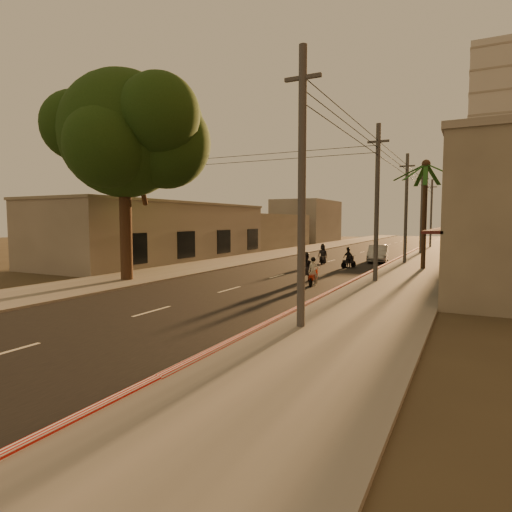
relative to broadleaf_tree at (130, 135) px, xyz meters
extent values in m
plane|color=#383023|center=(6.61, -2.14, -8.48)|extent=(160.00, 160.00, 0.00)
cube|color=black|center=(6.61, 17.86, -8.47)|extent=(10.00, 140.00, 0.02)
cube|color=slate|center=(14.11, 17.86, -8.42)|extent=(5.00, 140.00, 0.12)
cube|color=slate|center=(-0.89, 17.86, -8.42)|extent=(5.00, 140.00, 0.12)
cube|color=red|center=(11.71, 12.86, -8.38)|extent=(0.20, 60.00, 0.20)
cube|color=#421A1B|center=(16.31, 15.86, -5.38)|extent=(0.80, 34.00, 0.12)
cube|color=gray|center=(-7.39, 11.86, -5.98)|extent=(8.00, 24.00, 5.00)
cube|color=gray|center=(-7.39, 11.86, -3.38)|extent=(8.20, 24.20, 0.20)
cylinder|color=black|center=(-0.39, -0.14, -5.48)|extent=(0.70, 0.70, 6.00)
cylinder|color=black|center=(0.41, 0.26, -2.48)|extent=(1.22, 2.17, 3.04)
cylinder|color=black|center=(-0.99, -0.44, -2.28)|extent=(1.31, 1.49, 2.73)
sphere|color=black|center=(-0.39, -0.14, 0.02)|extent=(7.20, 7.20, 7.20)
sphere|color=black|center=(1.81, 0.86, -0.48)|extent=(5.20, 5.20, 5.20)
sphere|color=black|center=(-2.19, 0.66, -0.28)|extent=(4.80, 4.80, 4.80)
sphere|color=black|center=(0.21, -1.94, -0.88)|extent=(4.60, 4.60, 4.60)
sphere|color=black|center=(2.61, -0.64, 0.72)|extent=(4.40, 4.40, 4.40)
sphere|color=black|center=(-2.79, -1.34, 0.52)|extent=(4.00, 4.00, 4.00)
sphere|color=black|center=(0.81, 2.26, 1.12)|extent=(4.40, 4.40, 4.40)
cylinder|color=black|center=(14.61, 13.86, -4.68)|extent=(0.32, 0.32, 7.60)
sphere|color=black|center=(14.61, 13.86, -0.88)|extent=(0.60, 0.60, 0.60)
cylinder|color=#38383A|center=(12.81, -6.14, -3.98)|extent=(0.26, 0.26, 9.00)
cube|color=#38383A|center=(12.81, -6.14, -0.48)|extent=(1.20, 0.12, 0.12)
cylinder|color=#38383A|center=(12.81, 5.86, -3.98)|extent=(0.26, 0.26, 9.00)
cube|color=#38383A|center=(12.81, 5.86, -0.48)|extent=(1.20, 0.12, 0.12)
cylinder|color=#38383A|center=(12.81, 17.86, -3.98)|extent=(0.26, 0.26, 9.00)
cube|color=#38383A|center=(12.81, 17.86, -0.48)|extent=(1.20, 0.12, 0.12)
cylinder|color=#38383A|center=(12.81, 29.86, -3.98)|extent=(0.26, 0.26, 9.00)
cube|color=#38383A|center=(12.81, 29.86, -0.48)|extent=(1.20, 0.12, 0.12)
cylinder|color=#38383A|center=(12.81, 41.86, -3.98)|extent=(0.26, 0.26, 9.00)
cube|color=#38383A|center=(12.81, 41.86, -0.48)|extent=(1.20, 0.12, 0.12)
cube|color=gray|center=(20.61, 42.86, -5.48)|extent=(8.00, 14.00, 6.00)
cube|color=gray|center=(-7.39, 31.86, -6.28)|extent=(8.00, 14.00, 4.40)
cube|color=gray|center=(-7.39, 49.86, -4.98)|extent=(8.00, 14.00, 7.00)
cylinder|color=black|center=(9.96, 3.73, -8.22)|extent=(0.13, 0.51, 0.51)
cylinder|color=black|center=(10.05, 2.61, -8.22)|extent=(0.13, 0.51, 0.51)
cube|color=#A61F0C|center=(10.01, 3.10, -7.98)|extent=(0.34, 1.01, 0.27)
cube|color=#A61F0C|center=(9.97, 3.55, -7.84)|extent=(0.28, 0.11, 0.54)
cylinder|color=silver|center=(9.96, 3.66, -7.53)|extent=(0.50, 0.08, 0.04)
imported|color=beige|center=(10.01, 3.10, -7.72)|extent=(0.62, 0.46, 1.52)
sphere|color=black|center=(10.01, 3.10, -7.01)|extent=(0.27, 0.27, 0.27)
sphere|color=silver|center=(9.71, 3.62, -7.30)|extent=(0.11, 0.11, 0.11)
sphere|color=silver|center=(10.22, 3.66, -7.30)|extent=(0.11, 0.11, 0.11)
cylinder|color=black|center=(9.22, 5.21, -8.20)|extent=(0.19, 0.56, 0.55)
cylinder|color=black|center=(9.00, 4.00, -8.20)|extent=(0.19, 0.56, 0.55)
cube|color=black|center=(9.10, 4.53, -7.93)|extent=(0.46, 1.11, 0.30)
cube|color=black|center=(9.19, 5.02, -7.79)|extent=(0.31, 0.15, 0.59)
cylinder|color=silver|center=(9.21, 5.13, -7.44)|extent=(0.54, 0.13, 0.04)
imported|color=black|center=(9.10, 4.53, -7.65)|extent=(1.02, 0.90, 1.65)
sphere|color=black|center=(9.10, 4.53, -6.87)|extent=(0.30, 0.30, 0.30)
cylinder|color=black|center=(9.68, 13.32, -8.22)|extent=(0.29, 0.50, 0.51)
cylinder|color=black|center=(9.22, 12.29, -8.22)|extent=(0.29, 0.50, 0.51)
cube|color=black|center=(9.42, 12.75, -7.98)|extent=(0.64, 1.01, 0.27)
cube|color=black|center=(9.61, 13.16, -7.84)|extent=(0.28, 0.19, 0.54)
cylinder|color=silver|center=(9.65, 13.26, -7.53)|extent=(0.47, 0.24, 0.04)
imported|color=black|center=(9.42, 12.75, -7.72)|extent=(1.17, 1.04, 1.52)
sphere|color=black|center=(9.42, 12.75, -7.01)|extent=(0.27, 0.27, 0.27)
cylinder|color=black|center=(6.71, 15.51, -8.21)|extent=(0.13, 0.54, 0.53)
cylinder|color=black|center=(6.78, 14.32, -8.21)|extent=(0.13, 0.54, 0.53)
cube|color=black|center=(6.75, 14.84, -7.95)|extent=(0.33, 1.06, 0.29)
cube|color=black|center=(6.73, 15.32, -7.81)|extent=(0.29, 0.11, 0.57)
cylinder|color=silver|center=(6.72, 15.43, -7.47)|extent=(0.53, 0.07, 0.04)
imported|color=black|center=(6.75, 14.84, -7.67)|extent=(0.84, 0.60, 1.60)
sphere|color=black|center=(6.75, 14.84, -6.92)|extent=(0.29, 0.29, 0.29)
imported|color=#A5A9AE|center=(10.52, 18.54, -7.74)|extent=(2.70, 4.89, 1.48)
camera|label=1|loc=(17.69, -19.04, -4.93)|focal=30.00mm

